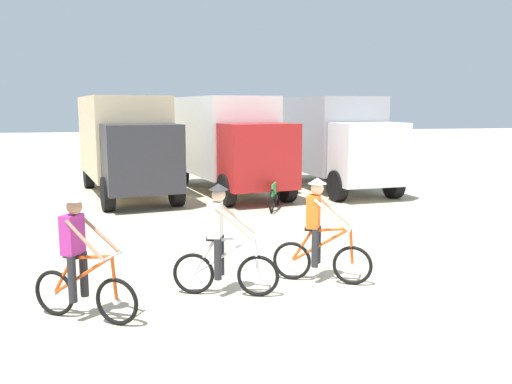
{
  "coord_description": "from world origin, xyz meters",
  "views": [
    {
      "loc": [
        -3.07,
        -7.39,
        3.01
      ],
      "look_at": [
        -0.58,
        4.47,
        1.1
      ],
      "focal_mm": 38.15,
      "sensor_mm": 36.0,
      "label": 1
    }
  ],
  "objects_px": {
    "box_truck_tan_camper": "(125,140)",
    "cyclist_near_camera": "(319,234)",
    "box_truck_white_box": "(226,139)",
    "bicycle_spare": "(275,196)",
    "cyclist_orange_shirt": "(80,262)",
    "cyclist_cowboy_hat": "(222,244)",
    "box_truck_grey_hauler": "(331,138)"
  },
  "relations": [
    {
      "from": "box_truck_tan_camper",
      "to": "cyclist_near_camera",
      "type": "height_order",
      "value": "box_truck_tan_camper"
    },
    {
      "from": "box_truck_tan_camper",
      "to": "box_truck_white_box",
      "type": "relative_size",
      "value": 1.0
    },
    {
      "from": "box_truck_tan_camper",
      "to": "bicycle_spare",
      "type": "bearing_deg",
      "value": -39.75
    },
    {
      "from": "cyclist_orange_shirt",
      "to": "cyclist_near_camera",
      "type": "distance_m",
      "value": 3.94
    },
    {
      "from": "cyclist_cowboy_hat",
      "to": "cyclist_near_camera",
      "type": "relative_size",
      "value": 1.0
    },
    {
      "from": "cyclist_orange_shirt",
      "to": "bicycle_spare",
      "type": "xyz_separation_m",
      "value": [
        4.7,
        7.62,
        -0.45
      ]
    },
    {
      "from": "box_truck_white_box",
      "to": "box_truck_grey_hauler",
      "type": "distance_m",
      "value": 3.92
    },
    {
      "from": "box_truck_grey_hauler",
      "to": "bicycle_spare",
      "type": "height_order",
      "value": "box_truck_grey_hauler"
    },
    {
      "from": "box_truck_grey_hauler",
      "to": "cyclist_near_camera",
      "type": "xyz_separation_m",
      "value": [
        -3.92,
        -10.44,
        -1.03
      ]
    },
    {
      "from": "box_truck_grey_hauler",
      "to": "bicycle_spare",
      "type": "relative_size",
      "value": 4.29
    },
    {
      "from": "cyclist_cowboy_hat",
      "to": "cyclist_near_camera",
      "type": "xyz_separation_m",
      "value": [
        1.73,
        0.32,
        0.0
      ]
    },
    {
      "from": "box_truck_white_box",
      "to": "box_truck_grey_hauler",
      "type": "height_order",
      "value": "same"
    },
    {
      "from": "box_truck_white_box",
      "to": "bicycle_spare",
      "type": "bearing_deg",
      "value": -76.56
    },
    {
      "from": "box_truck_tan_camper",
      "to": "box_truck_grey_hauler",
      "type": "distance_m",
      "value": 7.39
    },
    {
      "from": "box_truck_tan_camper",
      "to": "box_truck_white_box",
      "type": "bearing_deg",
      "value": 0.3
    },
    {
      "from": "cyclist_orange_shirt",
      "to": "cyclist_cowboy_hat",
      "type": "bearing_deg",
      "value": 16.01
    },
    {
      "from": "box_truck_grey_hauler",
      "to": "bicycle_spare",
      "type": "bearing_deg",
      "value": -129.26
    },
    {
      "from": "box_truck_tan_camper",
      "to": "cyclist_cowboy_hat",
      "type": "xyz_separation_m",
      "value": [
        1.73,
        -10.62,
        -1.03
      ]
    },
    {
      "from": "box_truck_grey_hauler",
      "to": "cyclist_near_camera",
      "type": "bearing_deg",
      "value": -110.61
    },
    {
      "from": "box_truck_white_box",
      "to": "cyclist_near_camera",
      "type": "distance_m",
      "value": 10.36
    },
    {
      "from": "box_truck_white_box",
      "to": "bicycle_spare",
      "type": "relative_size",
      "value": 4.37
    },
    {
      "from": "cyclist_near_camera",
      "to": "cyclist_cowboy_hat",
      "type": "bearing_deg",
      "value": -169.45
    },
    {
      "from": "box_truck_grey_hauler",
      "to": "cyclist_cowboy_hat",
      "type": "bearing_deg",
      "value": -117.72
    },
    {
      "from": "box_truck_white_box",
      "to": "cyclist_cowboy_hat",
      "type": "height_order",
      "value": "box_truck_white_box"
    },
    {
      "from": "box_truck_white_box",
      "to": "cyclist_orange_shirt",
      "type": "relative_size",
      "value": 3.89
    },
    {
      "from": "box_truck_white_box",
      "to": "cyclist_cowboy_hat",
      "type": "relative_size",
      "value": 3.89
    },
    {
      "from": "box_truck_tan_camper",
      "to": "bicycle_spare",
      "type": "height_order",
      "value": "box_truck_tan_camper"
    },
    {
      "from": "cyclist_orange_shirt",
      "to": "cyclist_cowboy_hat",
      "type": "xyz_separation_m",
      "value": [
        2.1,
        0.6,
        0.0
      ]
    },
    {
      "from": "bicycle_spare",
      "to": "box_truck_grey_hauler",
      "type": "bearing_deg",
      "value": 50.74
    },
    {
      "from": "box_truck_tan_camper",
      "to": "cyclist_orange_shirt",
      "type": "xyz_separation_m",
      "value": [
        -0.37,
        -11.22,
        -1.03
      ]
    },
    {
      "from": "cyclist_near_camera",
      "to": "box_truck_grey_hauler",
      "type": "bearing_deg",
      "value": 69.39
    },
    {
      "from": "box_truck_white_box",
      "to": "cyclist_near_camera",
      "type": "relative_size",
      "value": 3.89
    }
  ]
}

